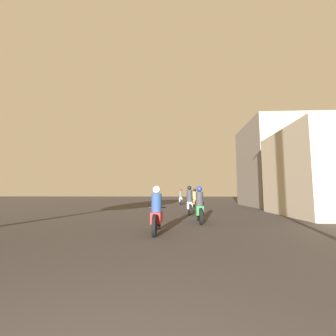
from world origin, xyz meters
name	(u,v)px	position (x,y,z in m)	size (l,w,h in m)	color
motorcycle_red	(157,214)	(-0.23, 6.41, 0.59)	(0.60, 1.90, 1.46)	black
motorcycle_green	(199,208)	(1.32, 8.86, 0.61)	(0.60, 1.90, 1.52)	black
motorcycle_silver	(189,203)	(1.07, 12.42, 0.64)	(0.60, 1.91, 1.63)	black
motorcycle_orange	(195,200)	(1.70, 17.44, 0.62)	(0.60, 2.05, 1.53)	black
motorcycle_blue	(156,199)	(-1.66, 20.21, 0.63)	(0.60, 1.96, 1.60)	black
motorcycle_white	(181,198)	(0.60, 22.57, 0.63)	(0.60, 1.90, 1.60)	black
building_right_near	(332,172)	(8.71, 11.70, 2.32)	(5.37, 5.65, 4.65)	beige
building_right_far	(280,165)	(9.38, 19.51, 3.65)	(5.79, 7.16, 7.30)	gray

